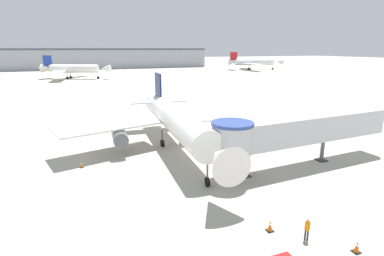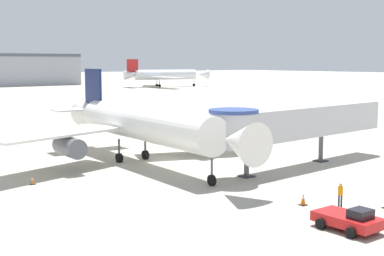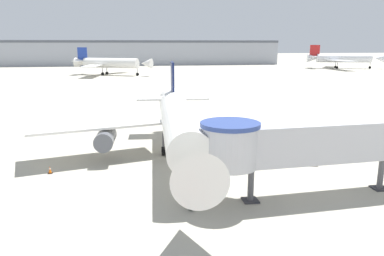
{
  "view_description": "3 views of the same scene",
  "coord_description": "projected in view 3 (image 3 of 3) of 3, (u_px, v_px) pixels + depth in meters",
  "views": [
    {
      "loc": [
        -14.36,
        -34.06,
        12.59
      ],
      "look_at": [
        -0.63,
        0.79,
        2.62
      ],
      "focal_mm": 28.0,
      "sensor_mm": 36.0,
      "label": 1
    },
    {
      "loc": [
        -30.27,
        -41.71,
        9.73
      ],
      "look_at": [
        1.7,
        -1.41,
        3.3
      ],
      "focal_mm": 50.0,
      "sensor_mm": 36.0,
      "label": 2
    },
    {
      "loc": [
        -7.32,
        -33.78,
        11.01
      ],
      "look_at": [
        -1.5,
        1.05,
        3.06
      ],
      "focal_mm": 35.0,
      "sensor_mm": 36.0,
      "label": 3
    }
  ],
  "objects": [
    {
      "name": "ground_plane",
      "position": [
        209.0,
        161.0,
        36.1
      ],
      "size": [
        800.0,
        800.0,
        0.0
      ],
      "primitive_type": "plane",
      "color": "#A8A393"
    },
    {
      "name": "traffic_cone_port_wing",
      "position": [
        50.0,
        170.0,
        32.47
      ],
      "size": [
        0.4,
        0.4,
        0.67
      ],
      "color": "black",
      "rests_on": "ground_plane"
    },
    {
      "name": "background_jet_red_tail",
      "position": [
        342.0,
        58.0,
        170.31
      ],
      "size": [
        33.45,
        35.94,
        10.55
      ],
      "rotation": [
        0.0,
        0.0,
        1.26
      ],
      "color": "silver",
      "rests_on": "ground_plane"
    },
    {
      "name": "background_jet_blue_tail",
      "position": [
        109.0,
        63.0,
        133.82
      ],
      "size": [
        28.72,
        28.32,
        9.8
      ],
      "rotation": [
        0.0,
        0.0,
        1.12
      ],
      "color": "white",
      "rests_on": "ground_plane"
    },
    {
      "name": "main_airplane",
      "position": [
        179.0,
        122.0,
        35.34
      ],
      "size": [
        29.52,
        29.72,
        8.92
      ],
      "rotation": [
        0.0,
        0.0,
        -0.06
      ],
      "color": "white",
      "rests_on": "ground_plane"
    },
    {
      "name": "terminal_building",
      "position": [
        119.0,
        53.0,
        201.1
      ],
      "size": [
        170.35,
        24.21,
        12.82
      ],
      "color": "#999EA8",
      "rests_on": "ground_plane"
    },
    {
      "name": "jet_bridge",
      "position": [
        331.0,
        140.0,
        27.19
      ],
      "size": [
        22.53,
        4.43,
        5.85
      ],
      "rotation": [
        0.0,
        0.0,
        0.05
      ],
      "color": "#B7B7BC",
      "rests_on": "ground_plane"
    }
  ]
}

